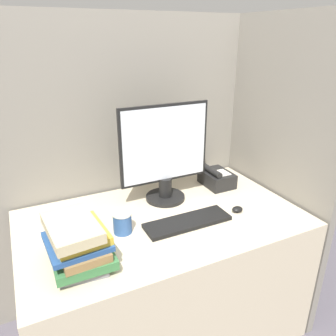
{
  "coord_description": "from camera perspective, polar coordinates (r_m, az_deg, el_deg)",
  "views": [
    {
      "loc": [
        -0.6,
        -0.89,
        1.59
      ],
      "look_at": [
        0.05,
        0.45,
        0.98
      ],
      "focal_mm": 35.0,
      "sensor_mm": 36.0,
      "label": 1
    }
  ],
  "objects": [
    {
      "name": "desk_telephone",
      "position": [
        2.0,
        8.43,
        -1.72
      ],
      "size": [
        0.15,
        0.2,
        0.12
      ],
      "color": "black",
      "rests_on": "desk"
    },
    {
      "name": "keyboard",
      "position": [
        1.61,
        3.43,
        -9.34
      ],
      "size": [
        0.43,
        0.14,
        0.02
      ],
      "color": "black",
      "rests_on": "desk"
    },
    {
      "name": "book_stack",
      "position": [
        1.36,
        -15.38,
        -12.52
      ],
      "size": [
        0.25,
        0.3,
        0.19
      ],
      "color": "slate",
      "rests_on": "desk"
    },
    {
      "name": "cubicle_panel_rear",
      "position": [
        1.99,
        -6.43,
        0.36
      ],
      "size": [
        1.79,
        0.04,
        1.7
      ],
      "color": "gray",
      "rests_on": "ground_plane"
    },
    {
      "name": "cubicle_panel_right",
      "position": [
        2.02,
        17.84,
        -0.22
      ],
      "size": [
        0.04,
        0.88,
        1.7
      ],
      "color": "gray",
      "rests_on": "ground_plane"
    },
    {
      "name": "desk",
      "position": [
        1.88,
        -0.84,
        -18.23
      ],
      "size": [
        1.39,
        0.82,
        0.73
      ],
      "color": "beige",
      "rests_on": "ground_plane"
    },
    {
      "name": "monitor",
      "position": [
        1.74,
        -0.54,
        2.09
      ],
      "size": [
        0.5,
        0.22,
        0.53
      ],
      "color": "black",
      "rests_on": "desk"
    },
    {
      "name": "coffee_cup",
      "position": [
        1.54,
        -7.94,
        -9.36
      ],
      "size": [
        0.09,
        0.09,
        0.1
      ],
      "color": "#335999",
      "rests_on": "desk"
    },
    {
      "name": "mouse",
      "position": [
        1.75,
        11.98,
        -7.05
      ],
      "size": [
        0.06,
        0.05,
        0.03
      ],
      "color": "black",
      "rests_on": "desk"
    }
  ]
}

